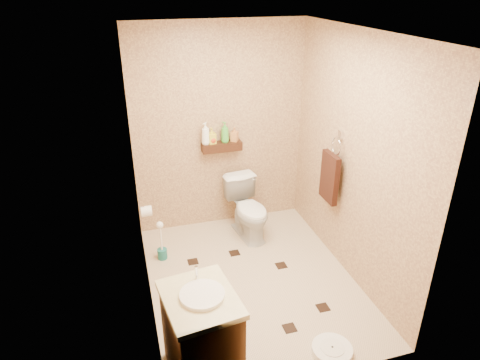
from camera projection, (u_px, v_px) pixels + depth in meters
name	position (u px, v px, depth m)	size (l,w,h in m)	color
ground	(252.00, 280.00, 4.34)	(2.50, 2.50, 0.00)	beige
wall_back	(220.00, 129.00, 4.90)	(2.00, 0.04, 2.40)	tan
wall_front	(314.00, 250.00, 2.74)	(2.00, 0.04, 2.40)	tan
wall_left	(139.00, 187.00, 3.56)	(0.04, 2.50, 2.40)	tan
wall_right	(353.00, 160.00, 4.07)	(0.04, 2.50, 2.40)	tan
ceiling	(255.00, 32.00, 3.30)	(2.00, 2.50, 0.02)	silver
wall_shelf	(222.00, 147.00, 4.91)	(0.46, 0.14, 0.10)	#3E1E10
floor_accents	(255.00, 284.00, 4.28)	(1.14, 1.33, 0.01)	black
toilet	(249.00, 209.00, 4.97)	(0.39, 0.68, 0.69)	white
vanity	(202.00, 335.00, 3.17)	(0.57, 0.67, 0.86)	brown
bathroom_scale	(332.00, 350.00, 3.48)	(0.37, 0.37, 0.07)	white
toilet_brush	(162.00, 246.00, 4.61)	(0.11, 0.11, 0.46)	#1A6A69
towel_ring	(330.00, 175.00, 4.38)	(0.12, 0.30, 0.76)	silver
toilet_paper	(146.00, 211.00, 4.40)	(0.12, 0.11, 0.12)	white
bottle_a	(206.00, 133.00, 4.79)	(0.10, 0.10, 0.25)	white
bottle_b	(212.00, 136.00, 4.82)	(0.08, 0.08, 0.18)	gold
bottle_c	(212.00, 138.00, 4.83)	(0.10, 0.10, 0.13)	red
bottle_d	(225.00, 132.00, 4.85)	(0.09, 0.09, 0.24)	green
bottle_e	(234.00, 134.00, 4.89)	(0.08, 0.08, 0.17)	#C47B41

